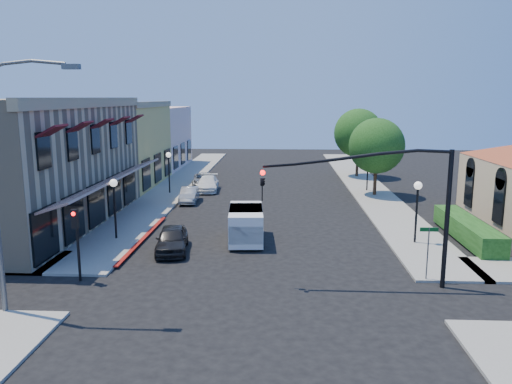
{
  "coord_description": "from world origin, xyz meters",
  "views": [
    {
      "loc": [
        0.96,
        -19.35,
        8.1
      ],
      "look_at": [
        -0.5,
        9.59,
        2.6
      ],
      "focal_mm": 35.0,
      "sensor_mm": 36.0,
      "label": 1
    }
  ],
  "objects_px": {
    "lamppost_right_far": "(368,160)",
    "cobra_streetlight": "(2,177)",
    "signal_mast_arm": "(397,195)",
    "lamppost_left_far": "(169,162)",
    "street_tree_b": "(358,133)",
    "parked_car_d": "(204,180)",
    "street_name_sign": "(428,245)",
    "white_van": "(246,223)",
    "parked_car_c": "(208,184)",
    "secondary_signal": "(76,231)",
    "parked_car_a": "(172,239)",
    "lamppost_right_near": "(417,197)",
    "parked_car_b": "(189,195)",
    "lamppost_left_near": "(114,194)",
    "street_tree_a": "(377,146)"
  },
  "relations": [
    {
      "from": "parked_car_a",
      "to": "parked_car_b",
      "type": "xyz_separation_m",
      "value": [
        -1.4,
        12.66,
        -0.09
      ]
    },
    {
      "from": "signal_mast_arm",
      "to": "parked_car_d",
      "type": "xyz_separation_m",
      "value": [
        -12.06,
        24.5,
        -3.5
      ]
    },
    {
      "from": "signal_mast_arm",
      "to": "lamppost_left_far",
      "type": "distance_m",
      "value": 25.07
    },
    {
      "from": "parked_car_a",
      "to": "white_van",
      "type": "bearing_deg",
      "value": 21.05
    },
    {
      "from": "street_tree_b",
      "to": "street_name_sign",
      "type": "height_order",
      "value": "street_tree_b"
    },
    {
      "from": "lamppost_left_far",
      "to": "lamppost_right_near",
      "type": "relative_size",
      "value": 1.0
    },
    {
      "from": "street_tree_b",
      "to": "parked_car_d",
      "type": "distance_m",
      "value": 16.63
    },
    {
      "from": "street_tree_b",
      "to": "street_name_sign",
      "type": "relative_size",
      "value": 2.81
    },
    {
      "from": "street_tree_b",
      "to": "street_name_sign",
      "type": "xyz_separation_m",
      "value": [
        -1.3,
        -29.8,
        -2.85
      ]
    },
    {
      "from": "secondary_signal",
      "to": "white_van",
      "type": "distance_m",
      "value": 9.76
    },
    {
      "from": "street_name_sign",
      "to": "lamppost_right_near",
      "type": "distance_m",
      "value": 5.98
    },
    {
      "from": "lamppost_right_far",
      "to": "cobra_streetlight",
      "type": "bearing_deg",
      "value": -124.17
    },
    {
      "from": "signal_mast_arm",
      "to": "parked_car_a",
      "type": "xyz_separation_m",
      "value": [
        -10.66,
        4.5,
        -3.41
      ]
    },
    {
      "from": "signal_mast_arm",
      "to": "lamppost_left_near",
      "type": "relative_size",
      "value": 2.24
    },
    {
      "from": "street_tree_b",
      "to": "parked_car_c",
      "type": "distance_m",
      "value": 17.03
    },
    {
      "from": "parked_car_c",
      "to": "secondary_signal",
      "type": "bearing_deg",
      "value": -100.16
    },
    {
      "from": "lamppost_right_far",
      "to": "parked_car_d",
      "type": "height_order",
      "value": "lamppost_right_far"
    },
    {
      "from": "lamppost_left_near",
      "to": "parked_car_a",
      "type": "distance_m",
      "value": 4.68
    },
    {
      "from": "signal_mast_arm",
      "to": "secondary_signal",
      "type": "bearing_deg",
      "value": -179.63
    },
    {
      "from": "lamppost_left_far",
      "to": "parked_car_d",
      "type": "distance_m",
      "value": 5.09
    },
    {
      "from": "signal_mast_arm",
      "to": "lamppost_left_far",
      "type": "height_order",
      "value": "signal_mast_arm"
    },
    {
      "from": "signal_mast_arm",
      "to": "parked_car_d",
      "type": "height_order",
      "value": "signal_mast_arm"
    },
    {
      "from": "lamppost_left_far",
      "to": "street_tree_a",
      "type": "bearing_deg",
      "value": 0.0
    },
    {
      "from": "lamppost_left_near",
      "to": "white_van",
      "type": "bearing_deg",
      "value": 0.74
    },
    {
      "from": "cobra_streetlight",
      "to": "lamppost_right_far",
      "type": "height_order",
      "value": "cobra_streetlight"
    },
    {
      "from": "cobra_streetlight",
      "to": "parked_car_a",
      "type": "relative_size",
      "value": 2.34
    },
    {
      "from": "cobra_streetlight",
      "to": "street_name_sign",
      "type": "relative_size",
      "value": 3.72
    },
    {
      "from": "signal_mast_arm",
      "to": "lamppost_left_near",
      "type": "distance_m",
      "value": 15.82
    },
    {
      "from": "cobra_streetlight",
      "to": "lamppost_left_near",
      "type": "bearing_deg",
      "value": 86.29
    },
    {
      "from": "street_name_sign",
      "to": "lamppost_right_near",
      "type": "height_order",
      "value": "lamppost_right_near"
    },
    {
      "from": "lamppost_left_near",
      "to": "street_name_sign",
      "type": "bearing_deg",
      "value": -19.93
    },
    {
      "from": "street_name_sign",
      "to": "white_van",
      "type": "distance_m",
      "value": 10.36
    },
    {
      "from": "white_van",
      "to": "parked_car_b",
      "type": "relative_size",
      "value": 1.24
    },
    {
      "from": "secondary_signal",
      "to": "parked_car_b",
      "type": "distance_m",
      "value": 17.43
    },
    {
      "from": "white_van",
      "to": "parked_car_a",
      "type": "bearing_deg",
      "value": -151.13
    },
    {
      "from": "street_name_sign",
      "to": "lamppost_left_near",
      "type": "height_order",
      "value": "lamppost_left_near"
    },
    {
      "from": "street_tree_b",
      "to": "lamppost_right_near",
      "type": "height_order",
      "value": "street_tree_b"
    },
    {
      "from": "street_tree_b",
      "to": "street_tree_a",
      "type": "bearing_deg",
      "value": -90.0
    },
    {
      "from": "secondary_signal",
      "to": "street_name_sign",
      "type": "xyz_separation_m",
      "value": [
        15.5,
        0.79,
        -0.62
      ]
    },
    {
      "from": "street_tree_a",
      "to": "street_name_sign",
      "type": "height_order",
      "value": "street_tree_a"
    },
    {
      "from": "lamppost_left_far",
      "to": "parked_car_d",
      "type": "height_order",
      "value": "lamppost_left_far"
    },
    {
      "from": "parked_car_b",
      "to": "signal_mast_arm",
      "type": "bearing_deg",
      "value": -57.85
    },
    {
      "from": "street_tree_a",
      "to": "parked_car_b",
      "type": "bearing_deg",
      "value": -167.44
    },
    {
      "from": "secondary_signal",
      "to": "parked_car_d",
      "type": "xyz_separation_m",
      "value": [
        1.8,
        24.59,
        -1.73
      ]
    },
    {
      "from": "parked_car_d",
      "to": "white_van",
      "type": "bearing_deg",
      "value": -80.06
    },
    {
      "from": "street_name_sign",
      "to": "parked_car_b",
      "type": "height_order",
      "value": "street_name_sign"
    },
    {
      "from": "signal_mast_arm",
      "to": "parked_car_c",
      "type": "bearing_deg",
      "value": 117.18
    },
    {
      "from": "secondary_signal",
      "to": "lamppost_right_far",
      "type": "distance_m",
      "value": 27.98
    },
    {
      "from": "parked_car_b",
      "to": "parked_car_d",
      "type": "relative_size",
      "value": 0.84
    },
    {
      "from": "street_tree_a",
      "to": "white_van",
      "type": "distance_m",
      "value": 17.29
    }
  ]
}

